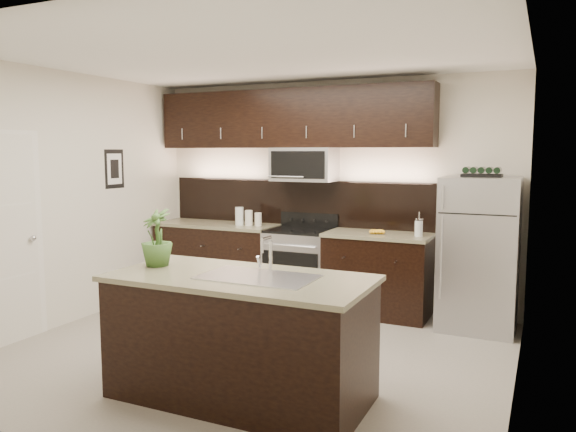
% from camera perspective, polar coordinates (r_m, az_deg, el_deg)
% --- Properties ---
extents(ground, '(4.50, 4.50, 0.00)m').
position_cam_1_polar(ground, '(5.36, -3.67, -13.70)').
color(ground, gray).
rests_on(ground, ground).
extents(room_walls, '(4.52, 4.02, 2.71)m').
position_cam_1_polar(room_walls, '(5.05, -5.13, 4.73)').
color(room_walls, beige).
rests_on(room_walls, ground).
extents(counter_run, '(3.51, 0.65, 0.94)m').
position_cam_1_polar(counter_run, '(6.88, -0.32, -5.04)').
color(counter_run, black).
rests_on(counter_run, ground).
extents(upper_fixtures, '(3.49, 0.40, 1.66)m').
position_cam_1_polar(upper_fixtures, '(6.87, 0.40, 8.94)').
color(upper_fixtures, black).
rests_on(upper_fixtures, counter_run).
extents(island, '(1.96, 0.96, 0.94)m').
position_cam_1_polar(island, '(4.32, -4.84, -12.11)').
color(island, black).
rests_on(island, ground).
extents(sink_faucet, '(0.84, 0.50, 0.28)m').
position_cam_1_polar(sink_faucet, '(4.13, -3.02, -6.01)').
color(sink_faucet, silver).
rests_on(sink_faucet, island).
extents(refrigerator, '(0.77, 0.70, 1.60)m').
position_cam_1_polar(refrigerator, '(6.16, 18.82, -3.65)').
color(refrigerator, '#B2B2B7').
rests_on(refrigerator, ground).
extents(wine_rack, '(0.39, 0.24, 0.10)m').
position_cam_1_polar(wine_rack, '(6.08, 19.11, 4.20)').
color(wine_rack, black).
rests_on(wine_rack, refrigerator).
extents(plant, '(0.32, 0.32, 0.46)m').
position_cam_1_polar(plant, '(4.62, -13.21, -2.14)').
color(plant, '#3C6327').
rests_on(plant, island).
extents(canisters, '(0.34, 0.14, 0.23)m').
position_cam_1_polar(canisters, '(6.99, -4.24, -0.14)').
color(canisters, silver).
rests_on(canisters, counter_run).
extents(french_press, '(0.09, 0.09, 0.26)m').
position_cam_1_polar(french_press, '(6.23, 13.14, -1.15)').
color(french_press, silver).
rests_on(french_press, counter_run).
extents(bananas, '(0.22, 0.19, 0.06)m').
position_cam_1_polar(bananas, '(6.33, 8.56, -1.55)').
color(bananas, gold).
rests_on(bananas, counter_run).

